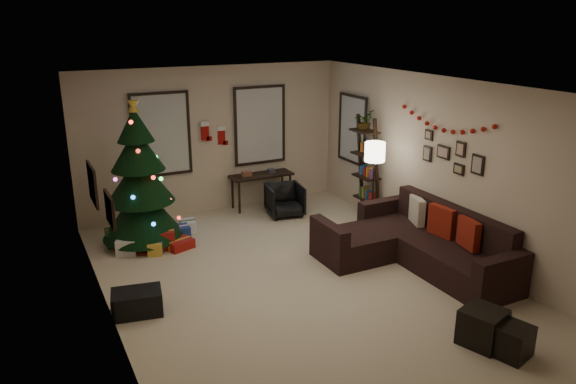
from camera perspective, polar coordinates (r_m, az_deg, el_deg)
The scene contains 29 objects.
floor at distance 7.77m, azimuth 1.37°, elevation -9.43°, with size 7.00×7.00×0.00m, color #C6B495.
ceiling at distance 6.96m, azimuth 1.53°, elevation 10.76°, with size 7.00×7.00×0.00m, color white.
wall_back at distance 10.36m, azimuth -7.82°, elevation 5.34°, with size 5.00×5.00×0.00m, color beige.
wall_front at distance 4.72m, azimuth 22.47°, elevation -11.43°, with size 5.00×5.00×0.00m, color beige.
wall_left at distance 6.51m, azimuth -18.35°, elevation -2.91°, with size 7.00×7.00×0.00m, color beige.
wall_right at distance 8.68m, azimuth 16.15°, elevation 2.37°, with size 7.00×7.00×0.00m, color beige.
window_back_left at distance 10.03m, azimuth -12.95°, elevation 5.81°, with size 1.05×0.06×1.50m.
window_back_right at distance 10.63m, azimuth -2.95°, elevation 6.90°, with size 1.05×0.06×1.50m.
window_right_wall at distance 10.57m, azimuth 6.72°, elevation 6.46°, with size 0.06×0.90×1.30m.
christmas_tree at distance 9.05m, azimuth -15.03°, elevation 0.77°, with size 1.30×1.30×2.41m.
presents at distance 9.18m, azimuth -13.20°, elevation -4.70°, with size 1.50×1.01×0.30m.
sofa at distance 8.47m, azimuth 13.04°, elevation -5.40°, with size 1.89×2.74×0.87m.
pillow_red_a at distance 8.14m, azimuth 18.12°, elevation -4.09°, with size 0.11×0.42×0.42m, color maroon.
pillow_red_b at distance 8.50m, azimuth 15.57°, elevation -2.92°, with size 0.12×0.45×0.45m, color maroon.
pillow_cream at distance 8.90m, azimuth 13.16°, elevation -1.87°, with size 0.12×0.42×0.42m, color #BDB399.
ottoman_near at distance 6.75m, azimuth 19.42°, elevation -12.97°, with size 0.44×0.44×0.42m, color black.
ottoman_far at distance 6.67m, azimuth 22.04°, elevation -14.03°, with size 0.38×0.38×0.36m, color black.
desk at distance 10.60m, azimuth -2.76°, elevation 1.46°, with size 1.21×0.43×0.65m.
desk_chair at distance 10.20m, azimuth -0.33°, elevation -0.83°, with size 0.58×0.54×0.60m, color black.
bookshelf at distance 10.00m, azimuth 8.18°, elevation 2.29°, with size 0.30×0.55×1.89m.
potted_plant at distance 9.94m, azimuth 7.84°, elevation 7.59°, with size 0.46×0.40×0.51m, color #4C4C4C.
floor_lamp at distance 9.17m, azimuth 8.92°, elevation 3.48°, with size 0.33×0.33×1.58m.
art_map at distance 7.34m, azimuth -19.52°, elevation 0.74°, with size 0.04×0.60×0.50m.
art_abstract at distance 6.14m, azimuth -17.90°, elevation -1.77°, with size 0.04×0.45×0.35m.
gallery at distance 8.56m, azimuth 16.51°, elevation 3.67°, with size 0.03×1.25×0.54m.
garland at distance 8.57m, azimuth 15.83°, elevation 6.92°, with size 0.08×1.90×0.30m, color #A5140C, non-canonical shape.
stocking_left at distance 10.23m, azimuth -8.52°, elevation 6.25°, with size 0.20×0.05×0.36m.
stocking_right at distance 10.40m, azimuth -6.85°, elevation 5.84°, with size 0.20×0.05×0.36m.
storage_bin at distance 7.24m, azimuth -15.30°, elevation -10.91°, with size 0.61×0.40×0.30m, color black.
Camera 1 is at (-3.29, -6.08, 3.54)m, focal length 34.48 mm.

